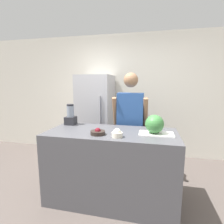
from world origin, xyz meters
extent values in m
plane|color=#564C47|center=(0.00, 0.00, 0.00)|extent=(14.00, 14.00, 0.00)
cube|color=silver|center=(0.00, 2.07, 1.30)|extent=(8.00, 0.06, 2.60)
cube|color=#4C4C51|center=(0.00, 0.37, 0.47)|extent=(1.67, 0.74, 0.95)
cube|color=#B7B7BC|center=(-0.63, 1.67, 0.86)|extent=(0.67, 0.70, 1.73)
cylinder|color=gray|center=(-0.43, 1.31, 1.04)|extent=(0.02, 0.02, 0.60)
cube|color=#4C608C|center=(0.17, 0.96, 0.41)|extent=(0.30, 0.18, 0.83)
cube|color=#284C8C|center=(0.17, 0.96, 1.12)|extent=(0.40, 0.22, 0.59)
sphere|color=#936B4C|center=(0.17, 0.96, 1.61)|extent=(0.22, 0.22, 0.22)
cylinder|color=#936B4C|center=(-0.06, 0.92, 1.11)|extent=(0.07, 0.24, 0.49)
cylinder|color=#936B4C|center=(0.41, 0.92, 1.11)|extent=(0.07, 0.24, 0.49)
cube|color=white|center=(0.56, 0.37, 0.95)|extent=(0.41, 0.23, 0.01)
sphere|color=#3D7F3D|center=(0.54, 0.37, 1.07)|extent=(0.23, 0.23, 0.23)
cylinder|color=#2D231E|center=(-0.13, 0.20, 0.97)|extent=(0.18, 0.18, 0.05)
sphere|color=maroon|center=(-0.13, 0.20, 0.99)|extent=(0.07, 0.07, 0.07)
cylinder|color=beige|center=(0.12, 0.15, 0.98)|extent=(0.13, 0.13, 0.06)
sphere|color=white|center=(0.12, 0.15, 1.00)|extent=(0.09, 0.09, 0.09)
cube|color=#28282D|center=(-0.69, 0.62, 1.01)|extent=(0.15, 0.15, 0.12)
cylinder|color=gray|center=(-0.69, 0.62, 1.15)|extent=(0.11, 0.11, 0.16)
cylinder|color=black|center=(-0.69, 0.62, 1.24)|extent=(0.10, 0.10, 0.02)
camera|label=1|loc=(0.49, -1.76, 1.56)|focal=28.00mm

